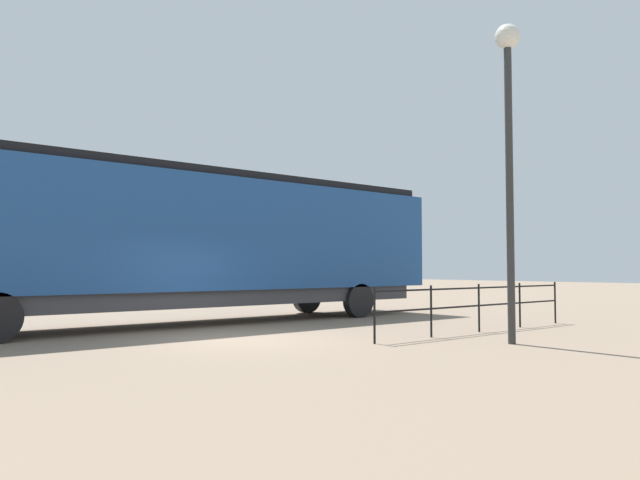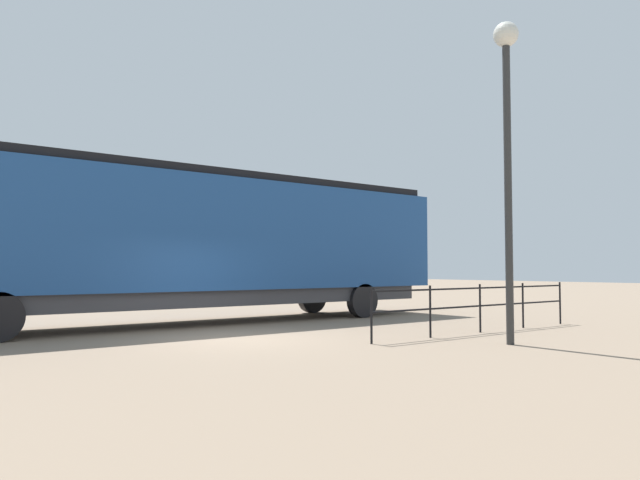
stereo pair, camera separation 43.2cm
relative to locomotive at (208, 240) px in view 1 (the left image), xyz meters
name	(u,v)px [view 1 (the left image)]	position (x,y,z in m)	size (l,w,h in m)	color
ground_plane	(239,339)	(3.99, -1.40, -2.45)	(120.00, 120.00, 0.00)	#84705B
locomotive	(208,240)	(0.00, 0.00, 0.00)	(3.02, 16.60, 4.39)	navy
lamp_post	(509,117)	(8.39, 2.63, 2.43)	(0.54, 0.54, 6.91)	#2D2D2D
platform_fence	(479,301)	(6.52, 4.10, -1.67)	(0.05, 7.46, 1.21)	black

